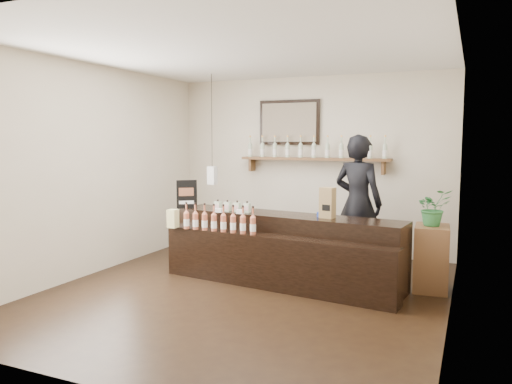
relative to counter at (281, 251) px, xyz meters
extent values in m
plane|color=black|center=(-0.23, -0.59, -0.40)|extent=(5.00, 5.00, 0.00)
plane|color=beige|center=(-0.23, 1.91, 1.00)|extent=(4.50, 0.00, 4.50)
plane|color=beige|center=(-0.23, -3.09, 1.00)|extent=(4.50, 0.00, 4.50)
plane|color=beige|center=(-2.48, -0.59, 1.00)|extent=(0.00, 5.00, 5.00)
plane|color=beige|center=(2.02, -0.59, 1.00)|extent=(0.00, 5.00, 5.00)
plane|color=white|center=(-0.23, -0.59, 2.40)|extent=(5.00, 5.00, 0.00)
cube|color=brown|center=(-0.13, 1.78, 1.10)|extent=(2.40, 0.25, 0.04)
cube|color=brown|center=(-1.21, 1.81, 0.98)|extent=(0.04, 0.20, 0.20)
cube|color=brown|center=(0.95, 1.81, 0.98)|extent=(0.04, 0.20, 0.20)
cube|color=black|center=(-0.58, 1.88, 1.68)|extent=(1.02, 0.04, 0.72)
cube|color=#4A3C2F|center=(-0.58, 1.86, 1.68)|extent=(0.92, 0.01, 0.62)
cube|color=white|center=(-1.53, 1.01, 0.85)|extent=(0.12, 0.12, 0.28)
cylinder|color=black|center=(-1.53, 1.01, 1.69)|extent=(0.01, 0.01, 1.41)
cylinder|color=beige|center=(-1.23, 1.78, 1.22)|extent=(0.07, 0.07, 0.20)
cone|color=beige|center=(-1.23, 1.78, 1.34)|extent=(0.07, 0.07, 0.05)
cylinder|color=beige|center=(-1.23, 1.78, 1.40)|extent=(0.02, 0.02, 0.07)
cylinder|color=#F2AB47|center=(-1.23, 1.78, 1.45)|extent=(0.03, 0.03, 0.02)
cylinder|color=white|center=(-1.23, 1.78, 1.20)|extent=(0.07, 0.07, 0.09)
cylinder|color=beige|center=(-1.01, 1.78, 1.22)|extent=(0.07, 0.07, 0.20)
cone|color=beige|center=(-1.01, 1.78, 1.34)|extent=(0.07, 0.07, 0.05)
cylinder|color=beige|center=(-1.01, 1.78, 1.40)|extent=(0.02, 0.02, 0.07)
cylinder|color=#F2AB47|center=(-1.01, 1.78, 1.45)|extent=(0.03, 0.03, 0.02)
cylinder|color=white|center=(-1.01, 1.78, 1.20)|extent=(0.07, 0.07, 0.09)
cylinder|color=beige|center=(-0.79, 1.78, 1.22)|extent=(0.07, 0.07, 0.20)
cone|color=beige|center=(-0.79, 1.78, 1.34)|extent=(0.07, 0.07, 0.05)
cylinder|color=beige|center=(-0.79, 1.78, 1.40)|extent=(0.02, 0.02, 0.07)
cylinder|color=#F2AB47|center=(-0.79, 1.78, 1.45)|extent=(0.03, 0.03, 0.02)
cylinder|color=white|center=(-0.79, 1.78, 1.20)|extent=(0.07, 0.07, 0.09)
cylinder|color=beige|center=(-0.57, 1.78, 1.22)|extent=(0.07, 0.07, 0.20)
cone|color=beige|center=(-0.57, 1.78, 1.34)|extent=(0.07, 0.07, 0.05)
cylinder|color=beige|center=(-0.57, 1.78, 1.40)|extent=(0.02, 0.02, 0.07)
cylinder|color=#F2AB47|center=(-0.57, 1.78, 1.45)|extent=(0.03, 0.03, 0.02)
cylinder|color=white|center=(-0.57, 1.78, 1.20)|extent=(0.07, 0.07, 0.09)
cylinder|color=beige|center=(-0.35, 1.78, 1.22)|extent=(0.07, 0.07, 0.20)
cone|color=beige|center=(-0.35, 1.78, 1.34)|extent=(0.07, 0.07, 0.05)
cylinder|color=beige|center=(-0.35, 1.78, 1.40)|extent=(0.02, 0.02, 0.07)
cylinder|color=#F2AB47|center=(-0.35, 1.78, 1.45)|extent=(0.03, 0.03, 0.02)
cylinder|color=white|center=(-0.35, 1.78, 1.20)|extent=(0.07, 0.07, 0.09)
cylinder|color=beige|center=(-0.13, 1.78, 1.22)|extent=(0.07, 0.07, 0.20)
cone|color=beige|center=(-0.13, 1.78, 1.34)|extent=(0.07, 0.07, 0.05)
cylinder|color=beige|center=(-0.13, 1.78, 1.40)|extent=(0.02, 0.02, 0.07)
cylinder|color=#F2AB47|center=(-0.13, 1.78, 1.45)|extent=(0.03, 0.03, 0.02)
cylinder|color=white|center=(-0.13, 1.78, 1.20)|extent=(0.07, 0.07, 0.09)
cylinder|color=beige|center=(0.09, 1.78, 1.22)|extent=(0.07, 0.07, 0.20)
cone|color=beige|center=(0.09, 1.78, 1.34)|extent=(0.07, 0.07, 0.05)
cylinder|color=beige|center=(0.09, 1.78, 1.40)|extent=(0.02, 0.02, 0.07)
cylinder|color=#F2AB47|center=(0.09, 1.78, 1.45)|extent=(0.03, 0.03, 0.02)
cylinder|color=white|center=(0.09, 1.78, 1.20)|extent=(0.07, 0.07, 0.09)
cylinder|color=beige|center=(0.31, 1.78, 1.22)|extent=(0.07, 0.07, 0.20)
cone|color=beige|center=(0.31, 1.78, 1.34)|extent=(0.07, 0.07, 0.05)
cylinder|color=beige|center=(0.31, 1.78, 1.40)|extent=(0.02, 0.02, 0.07)
cylinder|color=#F2AB47|center=(0.31, 1.78, 1.45)|extent=(0.03, 0.03, 0.02)
cylinder|color=white|center=(0.31, 1.78, 1.20)|extent=(0.07, 0.07, 0.09)
cylinder|color=beige|center=(0.53, 1.78, 1.22)|extent=(0.07, 0.07, 0.20)
cone|color=beige|center=(0.53, 1.78, 1.34)|extent=(0.07, 0.07, 0.05)
cylinder|color=beige|center=(0.53, 1.78, 1.40)|extent=(0.02, 0.02, 0.07)
cylinder|color=#F2AB47|center=(0.53, 1.78, 1.45)|extent=(0.03, 0.03, 0.02)
cylinder|color=white|center=(0.53, 1.78, 1.20)|extent=(0.07, 0.07, 0.09)
cylinder|color=beige|center=(0.75, 1.78, 1.22)|extent=(0.07, 0.07, 0.20)
cone|color=beige|center=(0.75, 1.78, 1.34)|extent=(0.07, 0.07, 0.05)
cylinder|color=beige|center=(0.75, 1.78, 1.40)|extent=(0.02, 0.02, 0.07)
cylinder|color=#F2AB47|center=(0.75, 1.78, 1.45)|extent=(0.03, 0.03, 0.02)
cylinder|color=white|center=(0.75, 1.78, 1.20)|extent=(0.07, 0.07, 0.09)
cylinder|color=beige|center=(0.97, 1.78, 1.22)|extent=(0.07, 0.07, 0.20)
cone|color=beige|center=(0.97, 1.78, 1.34)|extent=(0.07, 0.07, 0.05)
cylinder|color=beige|center=(0.97, 1.78, 1.40)|extent=(0.02, 0.02, 0.07)
cylinder|color=#F2AB47|center=(0.97, 1.78, 1.45)|extent=(0.03, 0.03, 0.02)
cylinder|color=white|center=(0.97, 1.78, 1.20)|extent=(0.07, 0.07, 0.09)
cube|color=black|center=(0.01, 0.11, 0.02)|extent=(3.11, 0.92, 0.86)
cube|color=black|center=(0.01, -0.29, -0.08)|extent=(3.07, 0.65, 0.65)
cube|color=white|center=(-0.85, -0.08, 0.48)|extent=(0.10, 0.04, 0.05)
cube|color=white|center=(-0.53, -0.08, 0.48)|extent=(0.10, 0.04, 0.05)
cube|color=#D6CD83|center=(-1.41, -0.29, 0.30)|extent=(0.12, 0.12, 0.12)
cube|color=#D6CD83|center=(-1.41, -0.29, 0.42)|extent=(0.12, 0.12, 0.12)
cube|color=beige|center=(-0.94, 0.07, 0.51)|extent=(0.08, 0.08, 0.13)
cube|color=beige|center=(-0.94, 0.03, 0.51)|extent=(0.07, 0.00, 0.06)
cylinder|color=black|center=(-0.94, 0.07, 0.58)|extent=(0.02, 0.02, 0.03)
cube|color=beige|center=(-0.79, 0.07, 0.51)|extent=(0.08, 0.08, 0.13)
cube|color=beige|center=(-0.79, 0.03, 0.51)|extent=(0.07, 0.00, 0.06)
cylinder|color=black|center=(-0.79, 0.07, 0.58)|extent=(0.02, 0.02, 0.03)
cube|color=beige|center=(-0.65, 0.07, 0.51)|extent=(0.08, 0.08, 0.13)
cube|color=beige|center=(-0.65, 0.03, 0.51)|extent=(0.07, 0.00, 0.06)
cylinder|color=black|center=(-0.65, 0.07, 0.58)|extent=(0.02, 0.02, 0.03)
cube|color=beige|center=(-0.50, 0.07, 0.51)|extent=(0.08, 0.08, 0.13)
cube|color=beige|center=(-0.50, 0.03, 0.51)|extent=(0.07, 0.00, 0.06)
cylinder|color=black|center=(-0.50, 0.07, 0.58)|extent=(0.02, 0.02, 0.03)
cylinder|color=#B45A3D|center=(-1.21, -0.29, 0.35)|extent=(0.07, 0.07, 0.20)
cone|color=#B45A3D|center=(-1.21, -0.29, 0.47)|extent=(0.07, 0.07, 0.05)
cylinder|color=#B45A3D|center=(-1.21, -0.29, 0.53)|extent=(0.02, 0.02, 0.07)
cylinder|color=black|center=(-1.21, -0.29, 0.58)|extent=(0.03, 0.03, 0.02)
cylinder|color=white|center=(-1.21, -0.29, 0.33)|extent=(0.07, 0.07, 0.09)
cylinder|color=#B45A3D|center=(-1.07, -0.29, 0.35)|extent=(0.07, 0.07, 0.20)
cone|color=#B45A3D|center=(-1.07, -0.29, 0.47)|extent=(0.07, 0.07, 0.05)
cylinder|color=#B45A3D|center=(-1.07, -0.29, 0.53)|extent=(0.02, 0.02, 0.07)
cylinder|color=black|center=(-1.07, -0.29, 0.58)|extent=(0.03, 0.03, 0.02)
cylinder|color=white|center=(-1.07, -0.29, 0.33)|extent=(0.07, 0.07, 0.09)
cylinder|color=#B45A3D|center=(-0.94, -0.29, 0.35)|extent=(0.07, 0.07, 0.20)
cone|color=#B45A3D|center=(-0.94, -0.29, 0.47)|extent=(0.07, 0.07, 0.05)
cylinder|color=#B45A3D|center=(-0.94, -0.29, 0.53)|extent=(0.02, 0.02, 0.07)
cylinder|color=black|center=(-0.94, -0.29, 0.58)|extent=(0.03, 0.03, 0.02)
cylinder|color=white|center=(-0.94, -0.29, 0.33)|extent=(0.07, 0.07, 0.09)
cylinder|color=#B45A3D|center=(-0.80, -0.29, 0.35)|extent=(0.07, 0.07, 0.20)
cone|color=#B45A3D|center=(-0.80, -0.29, 0.47)|extent=(0.07, 0.07, 0.05)
cylinder|color=#B45A3D|center=(-0.80, -0.29, 0.53)|extent=(0.02, 0.02, 0.07)
cylinder|color=black|center=(-0.80, -0.29, 0.58)|extent=(0.03, 0.03, 0.02)
cylinder|color=white|center=(-0.80, -0.29, 0.33)|extent=(0.07, 0.07, 0.09)
cylinder|color=#B45A3D|center=(-0.67, -0.29, 0.35)|extent=(0.07, 0.07, 0.20)
cone|color=#B45A3D|center=(-0.67, -0.29, 0.47)|extent=(0.07, 0.07, 0.05)
cylinder|color=#B45A3D|center=(-0.67, -0.29, 0.53)|extent=(0.02, 0.02, 0.07)
cylinder|color=black|center=(-0.67, -0.29, 0.58)|extent=(0.03, 0.03, 0.02)
cylinder|color=white|center=(-0.67, -0.29, 0.33)|extent=(0.07, 0.07, 0.09)
cylinder|color=#B45A3D|center=(-0.53, -0.29, 0.35)|extent=(0.07, 0.07, 0.20)
cone|color=#B45A3D|center=(-0.53, -0.29, 0.47)|extent=(0.07, 0.07, 0.05)
cylinder|color=#B45A3D|center=(-0.53, -0.29, 0.53)|extent=(0.02, 0.02, 0.07)
cylinder|color=black|center=(-0.53, -0.29, 0.58)|extent=(0.03, 0.03, 0.02)
cylinder|color=white|center=(-0.53, -0.29, 0.33)|extent=(0.07, 0.07, 0.09)
cylinder|color=#B45A3D|center=(-0.40, -0.29, 0.35)|extent=(0.07, 0.07, 0.20)
cone|color=#B45A3D|center=(-0.40, -0.29, 0.47)|extent=(0.07, 0.07, 0.05)
cylinder|color=#B45A3D|center=(-0.40, -0.29, 0.53)|extent=(0.02, 0.02, 0.07)
cylinder|color=black|center=(-0.40, -0.29, 0.58)|extent=(0.03, 0.03, 0.02)
cylinder|color=white|center=(-0.40, -0.29, 0.33)|extent=(0.07, 0.07, 0.09)
cylinder|color=#B45A3D|center=(-0.26, -0.29, 0.35)|extent=(0.07, 0.07, 0.20)
cone|color=#B45A3D|center=(-0.26, -0.29, 0.47)|extent=(0.07, 0.07, 0.05)
cylinder|color=#B45A3D|center=(-0.26, -0.29, 0.53)|extent=(0.02, 0.02, 0.07)
cylinder|color=black|center=(-0.26, -0.29, 0.58)|extent=(0.03, 0.03, 0.02)
cylinder|color=white|center=(-0.26, -0.29, 0.33)|extent=(0.07, 0.07, 0.09)
cube|color=black|center=(-1.43, 0.09, 0.65)|extent=(0.24, 0.18, 0.39)
cube|color=brown|center=(-1.43, 0.08, 0.68)|extent=(0.17, 0.12, 0.11)
cube|color=white|center=(-1.43, 0.08, 0.54)|extent=(0.17, 0.12, 0.04)
cube|color=olive|center=(0.58, 0.03, 0.64)|extent=(0.19, 0.16, 0.37)
cube|color=black|center=(0.58, -0.04, 0.59)|extent=(0.10, 0.02, 0.07)
cube|color=#193AB3|center=(0.52, 0.06, 0.48)|extent=(0.14, 0.08, 0.06)
cylinder|color=#193AB3|center=(0.52, 0.06, 0.53)|extent=(0.08, 0.04, 0.07)
cube|color=brown|center=(1.77, 0.42, -0.01)|extent=(0.42, 0.56, 0.78)
imported|color=#2B6D35|center=(1.77, 0.42, 0.60)|extent=(0.52, 0.51, 0.44)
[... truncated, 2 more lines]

